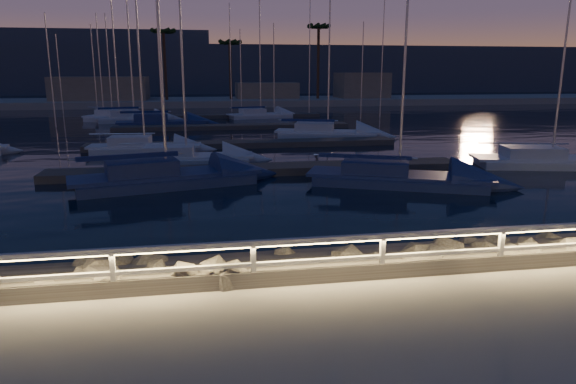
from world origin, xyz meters
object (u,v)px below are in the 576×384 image
(guard_rail, at_px, (338,248))
(sailboat_j, at_px, (160,122))
(sailboat_b, at_px, (162,176))
(sailboat_c, at_px, (183,157))
(sailboat_h, at_px, (547,159))
(sailboat_d, at_px, (394,176))
(sailboat_g, at_px, (325,132))
(sailboat_m, at_px, (118,117))
(sailboat_i, at_px, (132,118))
(sailboat_k, at_px, (259,115))
(sailboat_f, at_px, (142,147))

(guard_rail, height_order, sailboat_j, sailboat_j)
(sailboat_b, distance_m, sailboat_c, 5.82)
(guard_rail, xyz_separation_m, sailboat_j, (-6.78, 40.59, -0.90))
(sailboat_h, relative_size, sailboat_j, 0.99)
(sailboat_d, distance_m, sailboat_g, 18.09)
(sailboat_h, height_order, sailboat_m, sailboat_h)
(sailboat_h, bearing_deg, sailboat_j, 145.71)
(sailboat_j, bearing_deg, sailboat_g, -42.53)
(guard_rail, height_order, sailboat_m, sailboat_m)
(sailboat_m, bearing_deg, sailboat_c, -50.04)
(sailboat_b, distance_m, sailboat_h, 21.28)
(sailboat_d, xyz_separation_m, sailboat_i, (-16.17, 34.45, 0.05))
(sailboat_m, bearing_deg, sailboat_j, -28.52)
(sailboat_m, bearing_deg, sailboat_k, 31.42)
(sailboat_c, xyz_separation_m, sailboat_g, (11.12, 10.79, 0.03))
(sailboat_d, height_order, sailboat_f, sailboat_d)
(sailboat_i, bearing_deg, sailboat_m, 147.11)
(sailboat_h, bearing_deg, sailboat_d, -150.20)
(sailboat_b, bearing_deg, sailboat_m, 87.36)
(sailboat_c, bearing_deg, guard_rail, -76.33)
(guard_rail, bearing_deg, sailboat_k, 85.56)
(sailboat_c, relative_size, sailboat_f, 1.06)
(sailboat_d, bearing_deg, sailboat_f, 159.92)
(sailboat_b, xyz_separation_m, sailboat_h, (21.22, 1.51, -0.05))
(sailboat_h, height_order, sailboat_i, sailboat_h)
(sailboat_g, xyz_separation_m, sailboat_m, (-18.77, 16.96, 0.03))
(sailboat_m, bearing_deg, sailboat_b, -53.92)
(sailboat_d, height_order, sailboat_m, sailboat_d)
(sailboat_m, bearing_deg, sailboat_g, -17.56)
(sailboat_b, xyz_separation_m, sailboat_j, (-1.92, 26.98, -0.00))
(sailboat_h, bearing_deg, sailboat_g, 135.15)
(sailboat_f, height_order, sailboat_m, sailboat_m)
(guard_rail, xyz_separation_m, sailboat_c, (-4.05, 19.37, -0.96))
(sailboat_k, bearing_deg, sailboat_f, -127.20)
(sailboat_i, distance_m, sailboat_m, 1.67)
(sailboat_b, relative_size, sailboat_f, 1.20)
(sailboat_k, bearing_deg, sailboat_d, -100.38)
(sailboat_d, bearing_deg, sailboat_g, 110.07)
(sailboat_b, relative_size, sailboat_c, 1.13)
(sailboat_f, bearing_deg, sailboat_i, 101.64)
(guard_rail, xyz_separation_m, sailboat_d, (6.05, 12.10, -0.95))
(sailboat_d, relative_size, sailboat_k, 1.10)
(sailboat_k, bearing_deg, sailboat_g, -94.00)
(sailboat_d, relative_size, sailboat_m, 1.06)
(sailboat_i, height_order, sailboat_k, sailboat_i)
(sailboat_k, bearing_deg, sailboat_m, 173.01)
(sailboat_b, xyz_separation_m, sailboat_d, (10.91, -1.52, -0.05))
(guard_rail, xyz_separation_m, sailboat_h, (16.36, 15.12, -0.95))
(sailboat_k, bearing_deg, sailboat_c, -118.70)
(sailboat_f, height_order, sailboat_j, sailboat_j)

